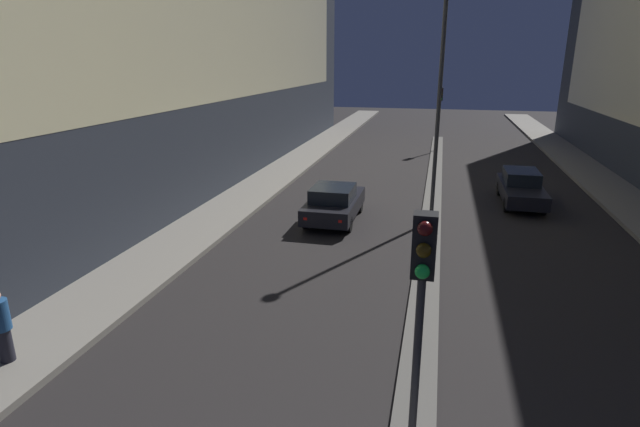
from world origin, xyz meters
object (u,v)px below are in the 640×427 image
Objects in this scene: traffic_light_near at (421,295)px; traffic_light_mid at (440,105)px; car_left_lane at (334,203)px; pedestrian_on_left_sidewalk at (1,325)px; car_right_lane at (521,187)px; street_lamp at (441,69)px.

traffic_light_near is 30.47m from traffic_light_mid.
pedestrian_on_left_sidewalk reaches higher than car_left_lane.
street_lamp is at bearing -136.64° from car_right_lane.
traffic_light_near is 18.10m from car_right_lane.
street_lamp is at bearing -90.00° from traffic_light_mid.
traffic_light_mid is 30.59m from pedestrian_on_left_sidewalk.
street_lamp is 6.64m from car_left_lane.
pedestrian_on_left_sidewalk is at bearing -106.50° from traffic_light_mid.
pedestrian_on_left_sidewalk is (-4.74, -11.74, 0.27)m from car_left_lane.
pedestrian_on_left_sidewalk is at bearing -111.98° from car_left_lane.
street_lamp is at bearing 90.00° from traffic_light_near.
traffic_light_near and traffic_light_mid have the same top height.
traffic_light_mid is 18.12m from car_left_lane.
car_left_lane is (-3.93, -0.81, -5.29)m from street_lamp.
car_right_lane reaches higher than car_left_lane.
pedestrian_on_left_sidewalk is at bearing -124.62° from street_lamp.
car_right_lane is at bearing 77.34° from traffic_light_near.
car_left_lane is 9.06m from car_right_lane.
traffic_light_mid is 0.93× the size of car_right_lane.
traffic_light_mid is 0.46× the size of street_lamp.
traffic_light_near is 9.05m from pedestrian_on_left_sidewalk.
street_lamp reaches higher than car_left_lane.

